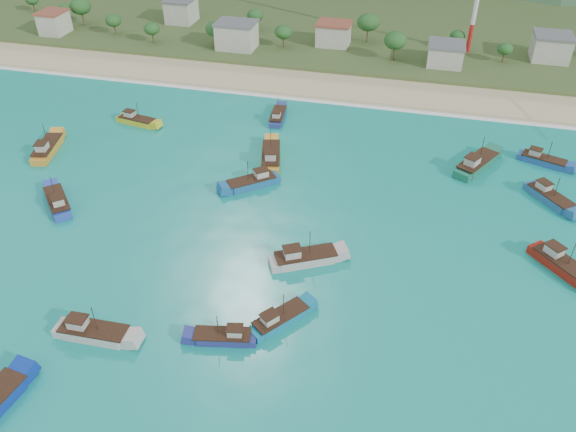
% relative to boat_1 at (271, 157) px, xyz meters
% --- Properties ---
extents(ground, '(600.00, 600.00, 0.00)m').
position_rel_boat_1_xyz_m(ground, '(10.10, -39.32, -0.85)').
color(ground, '#0B7E6E').
rests_on(ground, ground).
extents(beach, '(400.00, 18.00, 1.20)m').
position_rel_boat_1_xyz_m(beach, '(10.10, 39.68, -0.85)').
color(beach, beige).
rests_on(beach, ground).
extents(land, '(400.00, 110.00, 2.40)m').
position_rel_boat_1_xyz_m(land, '(10.10, 100.68, -0.85)').
color(land, '#385123').
rests_on(land, ground).
extents(surf_line, '(400.00, 2.50, 0.08)m').
position_rel_boat_1_xyz_m(surf_line, '(10.10, 30.18, -0.85)').
color(surf_line, white).
rests_on(surf_line, ground).
extents(village, '(214.58, 32.03, 7.56)m').
position_rel_boat_1_xyz_m(village, '(20.65, 61.62, 3.92)').
color(village, beige).
rests_on(village, ground).
extents(vegetation, '(276.57, 25.24, 8.57)m').
position_rel_boat_1_xyz_m(vegetation, '(-0.70, 63.23, 4.28)').
color(vegetation, '#235623').
rests_on(vegetation, ground).
extents(boat_1, '(6.19, 12.09, 6.86)m').
position_rel_boat_1_xyz_m(boat_1, '(0.00, 0.00, 0.00)').
color(boat_1, gold).
rests_on(boat_1, ground).
extents(boat_2, '(8.53, 9.61, 5.88)m').
position_rel_boat_1_xyz_m(boat_2, '(52.60, -1.37, -0.18)').
color(boat_2, '#255D92').
rests_on(boat_2, ground).
extents(boat_6, '(7.72, 8.89, 5.40)m').
position_rel_boat_1_xyz_m(boat_6, '(12.83, -41.90, -0.27)').
color(boat_6, '#106D94').
rests_on(boat_6, ground).
extents(boat_7, '(5.80, 11.52, 6.54)m').
position_rel_boat_1_xyz_m(boat_7, '(-45.56, -7.86, -0.06)').
color(boat_7, orange).
rests_on(boat_7, ground).
extents(boat_9, '(9.27, 9.64, 6.10)m').
position_rel_boat_1_xyz_m(boat_9, '(-32.74, -24.38, -0.14)').
color(boat_9, '#2645AB').
rests_on(boat_9, ground).
extents(boat_12, '(10.46, 3.44, 6.12)m').
position_rel_boat_1_xyz_m(boat_12, '(-10.87, -50.41, -0.13)').
color(boat_12, beige).
rests_on(boat_12, ground).
extents(boat_13, '(3.69, 9.54, 5.50)m').
position_rel_boat_1_xyz_m(boat_13, '(-3.44, 18.25, -0.25)').
color(boat_13, navy).
rests_on(boat_13, ground).
extents(boat_18, '(9.65, 10.08, 6.37)m').
position_rel_boat_1_xyz_m(boat_18, '(52.17, -20.60, -0.09)').
color(boat_18, maroon).
rests_on(boat_18, ground).
extents(boat_19, '(9.77, 5.81, 5.55)m').
position_rel_boat_1_xyz_m(boat_19, '(52.88, 12.24, -0.24)').
color(boat_19, '#26539E').
rests_on(boat_19, ground).
extents(boat_20, '(8.82, 4.15, 5.02)m').
position_rel_boat_1_xyz_m(boat_20, '(6.39, -46.78, -0.33)').
color(boat_20, navy).
rests_on(boat_20, ground).
extents(boat_23, '(10.98, 7.85, 6.35)m').
position_rel_boat_1_xyz_m(boat_23, '(13.34, -28.65, -0.09)').
color(boat_23, beige).
rests_on(boat_23, ground).
extents(boat_24, '(9.00, 12.09, 7.04)m').
position_rel_boat_1_xyz_m(boat_24, '(39.96, 7.01, 0.03)').
color(boat_24, '#19694D').
rests_on(boat_24, ground).
extents(boat_25, '(9.75, 8.79, 6.01)m').
position_rel_boat_1_xyz_m(boat_25, '(-0.94, -9.67, -0.16)').
color(boat_25, '#195790').
rests_on(boat_25, ground).
extents(boat_27, '(9.69, 4.33, 5.52)m').
position_rel_boat_1_xyz_m(boat_27, '(-33.64, 8.52, -0.24)').
color(boat_27, gold).
rests_on(boat_27, ground).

